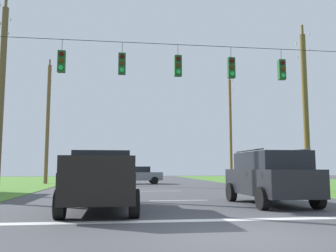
% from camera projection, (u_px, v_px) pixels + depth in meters
% --- Properties ---
extents(ground_plane, '(120.00, 120.00, 0.00)m').
position_uv_depth(ground_plane, '(244.00, 236.00, 7.44)').
color(ground_plane, '#47474C').
extents(stop_bar_stripe, '(13.82, 0.45, 0.01)m').
position_uv_depth(stop_bar_stripe, '(215.00, 220.00, 9.69)').
color(stop_bar_stripe, white).
rests_on(stop_bar_stripe, ground).
extents(lane_dash_0, '(2.50, 0.15, 0.01)m').
position_uv_depth(lane_dash_0, '(179.00, 200.00, 15.60)').
color(lane_dash_0, white).
rests_on(lane_dash_0, ground).
extents(lane_dash_1, '(2.50, 0.15, 0.01)m').
position_uv_depth(lane_dash_1, '(161.00, 191.00, 22.08)').
color(lane_dash_1, white).
rests_on(lane_dash_1, ground).
extents(lane_dash_2, '(2.50, 0.15, 0.01)m').
position_uv_depth(lane_dash_2, '(149.00, 185.00, 30.77)').
color(lane_dash_2, white).
rests_on(lane_dash_2, ground).
extents(lane_dash_3, '(2.50, 0.15, 0.01)m').
position_uv_depth(lane_dash_3, '(146.00, 183.00, 34.42)').
color(lane_dash_3, white).
rests_on(lane_dash_3, ground).
extents(lane_dash_4, '(2.50, 0.15, 0.01)m').
position_uv_depth(lane_dash_4, '(141.00, 180.00, 43.05)').
color(lane_dash_4, white).
rests_on(lane_dash_4, ground).
extents(overhead_signal_span, '(16.53, 0.31, 7.57)m').
position_uv_depth(overhead_signal_span, '(183.00, 102.00, 16.24)').
color(overhead_signal_span, brown).
rests_on(overhead_signal_span, ground).
extents(pickup_truck, '(2.32, 5.42, 1.95)m').
position_uv_depth(pickup_truck, '(101.00, 181.00, 11.97)').
color(pickup_truck, black).
rests_on(pickup_truck, ground).
extents(suv_black, '(2.27, 4.83, 2.05)m').
position_uv_depth(suv_black, '(270.00, 176.00, 13.84)').
color(suv_black, black).
rests_on(suv_black, ground).
extents(distant_car_crossing_white, '(2.20, 4.39, 1.52)m').
position_uv_depth(distant_car_crossing_white, '(81.00, 178.00, 22.15)').
color(distant_car_crossing_white, silver).
rests_on(distant_car_crossing_white, ground).
extents(distant_car_oncoming, '(4.33, 2.07, 1.52)m').
position_uv_depth(distant_car_oncoming, '(254.00, 175.00, 30.04)').
color(distant_car_oncoming, navy).
rests_on(distant_car_oncoming, ground).
extents(distant_car_far_parked, '(4.35, 2.12, 1.52)m').
position_uv_depth(distant_car_far_parked, '(137.00, 175.00, 32.20)').
color(distant_car_far_parked, slate).
rests_on(distant_car_far_parked, ground).
extents(utility_pole_mid_right, '(0.34, 1.72, 10.16)m').
position_uv_depth(utility_pole_mid_right, '(305.00, 108.00, 21.97)').
color(utility_pole_mid_right, brown).
rests_on(utility_pole_mid_right, ground).
extents(utility_pole_far_right, '(0.26, 1.98, 10.52)m').
position_uv_depth(utility_pole_far_right, '(231.00, 127.00, 35.19)').
color(utility_pole_far_right, brown).
rests_on(utility_pole_far_right, ground).
extents(utility_pole_mid_left, '(0.34, 1.96, 10.82)m').
position_uv_depth(utility_pole_mid_left, '(1.00, 94.00, 19.31)').
color(utility_pole_mid_left, brown).
rests_on(utility_pole_mid_left, ground).
extents(utility_pole_far_left, '(0.33, 1.57, 11.26)m').
position_uv_depth(utility_pole_far_left, '(48.00, 122.00, 32.75)').
color(utility_pole_far_left, brown).
rests_on(utility_pole_far_left, ground).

